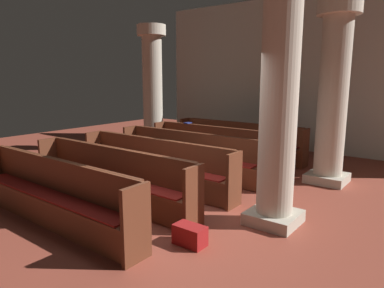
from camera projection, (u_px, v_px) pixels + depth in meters
name	position (u px, v px, depth m)	size (l,w,h in m)	color
ground_plane	(177.00, 211.00, 5.75)	(19.20, 19.20, 0.00)	brown
back_wall	(311.00, 74.00, 10.07)	(10.00, 0.16, 4.50)	beige
pew_row_0	(239.00, 139.00, 9.52)	(3.75, 0.47, 0.95)	brown
pew_row_1	(216.00, 146.00, 8.66)	(3.75, 0.46, 0.95)	brown
pew_row_2	(189.00, 153.00, 7.79)	(3.75, 0.46, 0.95)	brown
pew_row_3	(154.00, 163.00, 6.92)	(3.75, 0.46, 0.95)	brown
pew_row_4	(110.00, 175.00, 6.05)	(3.75, 0.46, 0.95)	brown
pew_row_5	(51.00, 191.00, 5.18)	(3.75, 0.47, 0.95)	brown
pillar_aisle_side	(333.00, 91.00, 6.97)	(0.83, 0.83, 3.65)	#B6AD9A
pillar_far_side	(153.00, 87.00, 10.32)	(0.83, 0.83, 3.65)	#B6AD9A
pillar_aisle_rear	(279.00, 97.00, 4.91)	(0.78, 0.78, 3.65)	#B6AD9A
lectern	(284.00, 138.00, 10.06)	(0.48, 0.45, 1.08)	#492215
hymn_book	(188.00, 123.00, 9.33)	(0.14, 0.21, 0.03)	navy
kneeler_box_red	(190.00, 235.00, 4.56)	(0.42, 0.24, 0.27)	maroon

